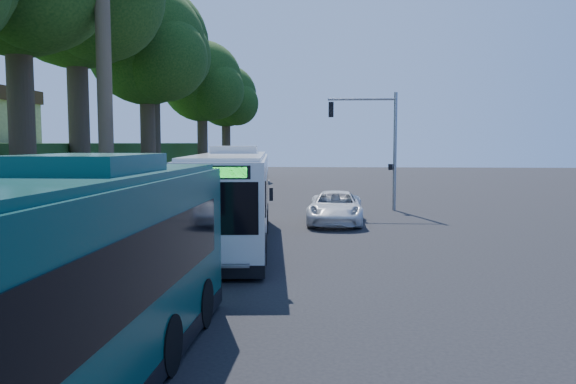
# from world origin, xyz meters

# --- Properties ---
(ground) EXTENTS (140.00, 140.00, 0.00)m
(ground) POSITION_xyz_m (0.00, 0.00, 0.00)
(ground) COLOR black
(ground) RESTS_ON ground
(sidewalk) EXTENTS (4.50, 70.00, 0.12)m
(sidewalk) POSITION_xyz_m (-7.30, 0.00, 0.06)
(sidewalk) COLOR gray
(sidewalk) RESTS_ON ground
(red_curb) EXTENTS (0.25, 30.00, 0.13)m
(red_curb) POSITION_xyz_m (-5.00, -4.00, 0.07)
(red_curb) COLOR maroon
(red_curb) RESTS_ON ground
(grass_verge) EXTENTS (8.00, 70.00, 0.06)m
(grass_verge) POSITION_xyz_m (-13.00, 5.00, 0.03)
(grass_verge) COLOR #234719
(grass_verge) RESTS_ON ground
(bus_shelter) EXTENTS (3.20, 1.51, 2.55)m
(bus_shelter) POSITION_xyz_m (-7.26, -2.86, 1.81)
(bus_shelter) COLOR black
(bus_shelter) RESTS_ON ground
(stop_sign_pole) EXTENTS (0.35, 0.06, 3.17)m
(stop_sign_pole) POSITION_xyz_m (-5.40, -5.00, 2.08)
(stop_sign_pole) COLOR gray
(stop_sign_pole) RESTS_ON ground
(traffic_signal_pole) EXTENTS (4.10, 0.30, 7.00)m
(traffic_signal_pole) POSITION_xyz_m (3.78, 10.00, 4.42)
(traffic_signal_pole) COLOR gray
(traffic_signal_pole) RESTS_ON ground
(tree_2) EXTENTS (8.82, 8.40, 15.12)m
(tree_2) POSITION_xyz_m (-11.89, 15.98, 10.48)
(tree_2) COLOR #382B1E
(tree_2) RESTS_ON ground
(tree_3) EXTENTS (10.08, 9.60, 17.28)m
(tree_3) POSITION_xyz_m (-13.88, 23.98, 11.98)
(tree_3) COLOR #382B1E
(tree_3) RESTS_ON ground
(tree_4) EXTENTS (8.40, 8.00, 14.14)m
(tree_4) POSITION_xyz_m (-11.40, 31.98, 9.73)
(tree_4) COLOR #382B1E
(tree_4) RESTS_ON ground
(tree_5) EXTENTS (7.35, 7.00, 12.86)m
(tree_5) POSITION_xyz_m (-10.41, 39.99, 8.96)
(tree_5) COLOR #382B1E
(tree_5) RESTS_ON ground
(white_bus) EXTENTS (3.96, 13.26, 3.89)m
(white_bus) POSITION_xyz_m (-3.10, -1.42, 1.90)
(white_bus) COLOR silver
(white_bus) RESTS_ON ground
(teal_bus) EXTENTS (3.06, 12.93, 3.84)m
(teal_bus) POSITION_xyz_m (-3.46, -16.52, 1.87)
(teal_bus) COLOR #0A3C37
(teal_bus) RESTS_ON ground
(pickup) EXTENTS (2.89, 5.85, 1.60)m
(pickup) POSITION_xyz_m (1.17, 4.40, 0.80)
(pickup) COLOR white
(pickup) RESTS_ON ground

